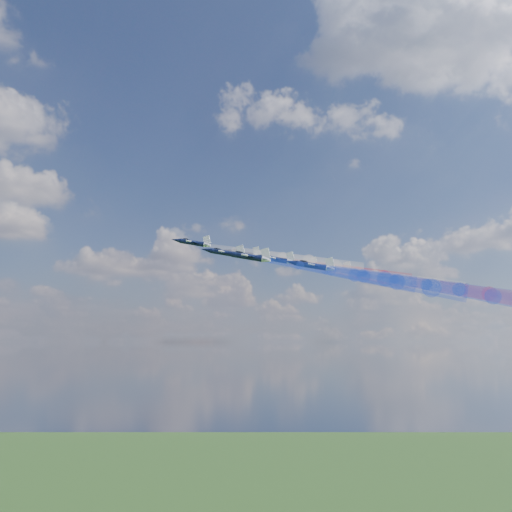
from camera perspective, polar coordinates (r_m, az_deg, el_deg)
jet_lead at (r=152.96m, az=-6.06°, el=1.27°), size 14.33×14.88×5.95m
trail_lead at (r=144.21m, az=2.58°, el=-0.13°), size 26.91×32.50×11.64m
jet_inner_left at (r=139.11m, az=-3.01°, el=0.30°), size 14.33×14.88×5.95m
trail_inner_left at (r=131.85m, az=6.67°, el=-1.29°), size 26.91×32.50×11.64m
jet_inner_right at (r=157.11m, az=-1.33°, el=0.25°), size 14.33×14.88×5.95m
trail_inner_right at (r=150.30m, az=7.26°, el=-1.15°), size 26.91×32.50×11.64m
jet_outer_left at (r=124.03m, az=-0.82°, el=-0.06°), size 14.33×14.88×5.95m
trail_outer_left at (r=117.94m, az=10.19°, el=-1.86°), size 26.91×32.50×11.64m
jet_center_third at (r=143.56m, az=1.75°, el=-0.30°), size 14.33×14.88×5.95m
trail_center_third at (r=138.23m, az=11.28°, el=-1.85°), size 26.91×32.50×11.64m
jet_outer_right at (r=163.66m, az=4.17°, el=-0.71°), size 14.33×14.88×5.95m
trail_outer_right at (r=159.12m, az=12.54°, el=-2.07°), size 26.91×32.50×11.64m
jet_rear_left at (r=130.57m, az=5.32°, el=-0.91°), size 14.33×14.88×5.95m
trail_rear_left at (r=126.97m, az=15.89°, el=-2.61°), size 26.91×32.50×11.64m
jet_rear_right at (r=150.74m, az=7.22°, el=-1.18°), size 14.33×14.88×5.95m
trail_rear_right at (r=147.65m, az=16.37°, el=-2.65°), size 26.91×32.50×11.64m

